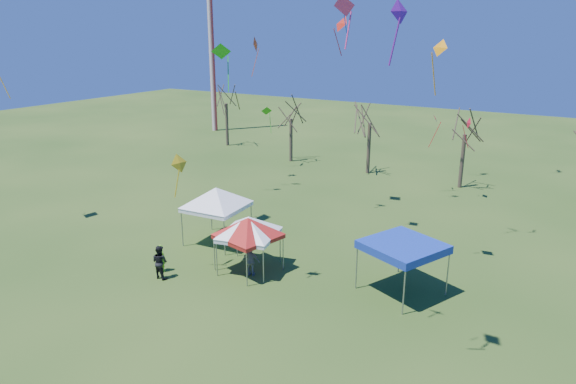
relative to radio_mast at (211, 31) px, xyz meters
name	(u,v)px	position (x,y,z in m)	size (l,w,h in m)	color
ground	(226,286)	(28.00, -34.00, -12.50)	(140.00, 140.00, 0.00)	#244215
radio_mast	(211,31)	(0.00, 0.00, 0.00)	(0.70, 0.70, 25.00)	silver
tree_0	(226,88)	(7.15, -6.62, -6.01)	(3.83, 3.83, 8.44)	#3D2D21
tree_1	(291,103)	(17.23, -9.35, -6.71)	(3.42, 3.42, 7.54)	#3D2D21
tree_2	(371,104)	(25.63, -9.62, -6.21)	(3.71, 3.71, 8.18)	#3D2D21
tree_3	(467,115)	(34.03, -9.96, -6.42)	(3.59, 3.59, 7.91)	#3D2D21
tent_white_west	(216,191)	(24.00, -29.61, -9.23)	(4.59, 4.59, 4.06)	gray
tent_white_mid	(249,220)	(27.88, -31.73, -9.66)	(3.90, 3.90, 3.52)	gray
tent_red	(248,221)	(27.95, -31.87, -9.67)	(3.88, 3.88, 3.51)	gray
tent_blue	(403,247)	(35.84, -29.98, -10.08)	(4.39, 4.39, 2.63)	gray
person_grey	(251,261)	(28.41, -32.34, -11.67)	(0.97, 0.40, 1.65)	slate
person_dark	(160,262)	(24.47, -35.03, -11.59)	(0.89, 0.69, 1.83)	black
person_green	(161,258)	(23.95, -34.41, -11.73)	(0.56, 0.37, 1.55)	#68C31F
kite_18	(346,0)	(30.05, -24.93, 1.61)	(1.01, 0.95, 2.15)	blue
kite_17	(439,49)	(35.87, -26.58, -0.87)	(1.00, 0.78, 2.78)	orange
kite_1	(179,164)	(24.94, -33.59, -6.53)	(0.58, 1.07, 2.34)	gold
kite_27	(221,52)	(28.40, -34.18, -0.90)	(1.06, 0.98, 2.14)	#19A81A
kite_2	(256,44)	(16.21, -13.72, -1.12)	(0.84, 1.41, 3.49)	#FA4B0D
kite_22	(435,120)	(32.25, -12.60, -6.62)	(0.85, 0.94, 2.58)	red
kite_11	(341,24)	(27.33, -19.83, 0.44)	(1.42, 1.24, 2.65)	red
kite_19	(468,124)	(34.88, -13.33, -6.55)	(0.75, 0.88, 2.44)	red
kite_9	(400,13)	(37.34, -36.84, 0.48)	(0.50, 0.80, 1.99)	#7316A0
kite_13	(267,111)	(18.65, -15.85, -6.55)	(1.11, 1.10, 2.37)	#2A9C18
kite_25	(345,6)	(34.79, -35.28, 0.80)	(0.87, 0.51, 1.88)	#CA2C73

